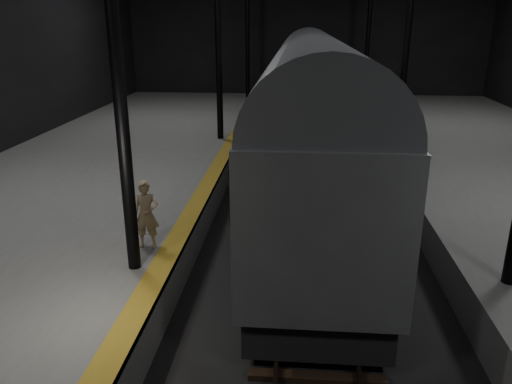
# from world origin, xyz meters

# --- Properties ---
(ground) EXTENTS (44.00, 44.00, 0.00)m
(ground) POSITION_xyz_m (0.00, 0.00, 0.00)
(ground) COLOR black
(ground) RESTS_ON ground
(platform_left) EXTENTS (9.00, 43.80, 1.00)m
(platform_left) POSITION_xyz_m (-7.50, 0.00, 0.50)
(platform_left) COLOR #585855
(platform_left) RESTS_ON ground
(tactile_strip) EXTENTS (0.50, 43.80, 0.01)m
(tactile_strip) POSITION_xyz_m (-3.25, 0.00, 1.00)
(tactile_strip) COLOR olive
(tactile_strip) RESTS_ON platform_left
(track) EXTENTS (2.40, 43.00, 0.24)m
(track) POSITION_xyz_m (0.00, 0.00, 0.07)
(track) COLOR #3F3328
(track) RESTS_ON ground
(train) EXTENTS (3.03, 20.21, 5.40)m
(train) POSITION_xyz_m (-0.00, 4.05, 3.01)
(train) COLOR gray
(train) RESTS_ON ground
(woman) EXTENTS (0.61, 0.43, 1.57)m
(woman) POSITION_xyz_m (-3.80, -2.99, 1.79)
(woman) COLOR tan
(woman) RESTS_ON platform_left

